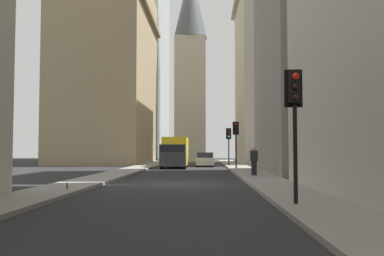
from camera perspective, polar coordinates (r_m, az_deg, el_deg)
ground_plane at (r=20.72m, az=-2.08°, el=-7.55°), size 135.00×135.00×0.00m
sidewalk_right at (r=21.48m, az=-14.24°, el=-7.11°), size 90.00×2.20×0.14m
sidewalk_left at (r=20.90m, az=10.42°, el=-7.27°), size 90.00×2.20×0.14m
building_left_far at (r=53.83m, az=11.67°, el=7.85°), size 14.01×10.50×23.40m
building_right_far at (r=54.32m, az=-11.12°, el=7.21°), size 18.79×10.50×22.40m
church_spire at (r=65.30m, az=-0.21°, el=9.32°), size 5.07×5.07×29.79m
delivery_truck at (r=39.47m, az=-2.30°, el=-3.26°), size 6.46×2.25×2.84m
sedan_silver at (r=42.86m, az=1.77°, el=-4.31°), size 4.30×1.78×1.42m
traffic_light_foreground at (r=12.45m, az=13.64°, el=3.16°), size 0.43×0.52×3.84m
traffic_light_midblock at (r=35.75m, az=5.93°, el=-0.80°), size 0.43×0.52×3.90m
traffic_light_far_junction at (r=42.14m, az=4.96°, el=-1.35°), size 0.43×0.52×3.69m
pedestrian at (r=25.81m, az=8.33°, el=-4.19°), size 0.26×0.44×1.75m
discarded_bottle at (r=17.31m, az=-16.45°, el=-7.50°), size 0.07×0.07×0.27m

